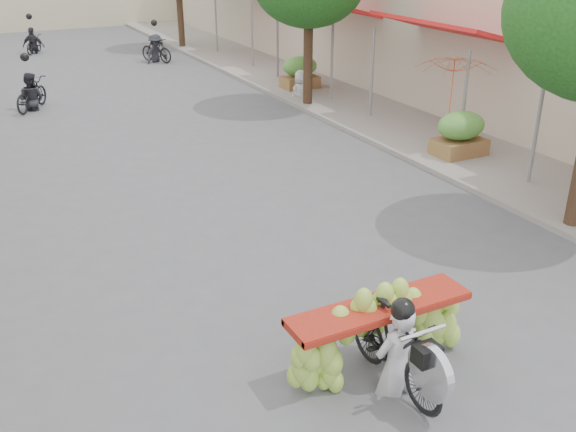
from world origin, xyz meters
The scene contains 9 objects.
sidewalk_right centered at (7.00, 15.00, 0.06)m, with size 4.00×60.00×0.12m, color gray.
produce_crate_mid centered at (6.20, 8.00, 0.71)m, with size 1.20×0.88×1.16m.
produce_crate_far centered at (6.20, 16.00, 0.71)m, with size 1.20×0.88×1.16m.
banana_motorbike centered at (-0.08, 2.00, 0.69)m, with size 2.35×1.87×2.08m.
market_umbrella centered at (6.05, 8.22, 2.44)m, with size 2.36×2.36×1.67m.
pedestrian centered at (5.74, 15.04, 0.92)m, with size 0.83×0.56×1.59m.
bg_motorbike_a centered at (-2.21, 17.52, 0.73)m, with size 1.45×1.76×1.95m.
bg_motorbike_b centered at (3.38, 23.27, 0.84)m, with size 1.23×1.73×1.95m.
bg_motorbike_c centered at (-0.85, 27.76, 0.84)m, with size 1.13×1.48×1.95m.
Camera 1 is at (-4.04, -3.08, 5.00)m, focal length 40.00 mm.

